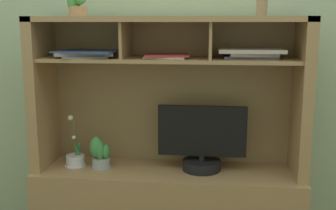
{
  "coord_description": "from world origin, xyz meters",
  "views": [
    {
      "loc": [
        0.27,
        -2.35,
        1.36
      ],
      "look_at": [
        0.0,
        0.0,
        0.89
      ],
      "focal_mm": 45.28,
      "sensor_mm": 36.0,
      "label": 1
    }
  ],
  "objects_px": {
    "potted_succulent": "(78,1)",
    "magazine_stack_centre": "(166,56)",
    "media_console": "(168,184)",
    "tv_monitor": "(202,143)",
    "magazine_stack_right": "(251,53)",
    "potted_orchid": "(75,159)",
    "potted_fern": "(100,152)",
    "magazine_stack_left": "(87,54)",
    "diffuser_bottle": "(262,3)"
  },
  "relations": [
    {
      "from": "media_console",
      "to": "potted_orchid",
      "type": "distance_m",
      "value": 0.57
    },
    {
      "from": "potted_orchid",
      "to": "magazine_stack_left",
      "type": "bearing_deg",
      "value": -17.04
    },
    {
      "from": "potted_orchid",
      "to": "potted_fern",
      "type": "distance_m",
      "value": 0.17
    },
    {
      "from": "magazine_stack_centre",
      "to": "tv_monitor",
      "type": "bearing_deg",
      "value": 2.49
    },
    {
      "from": "potted_orchid",
      "to": "magazine_stack_centre",
      "type": "xyz_separation_m",
      "value": [
        0.55,
        0.01,
        0.62
      ]
    },
    {
      "from": "tv_monitor",
      "to": "magazine_stack_left",
      "type": "height_order",
      "value": "magazine_stack_left"
    },
    {
      "from": "potted_orchid",
      "to": "magazine_stack_left",
      "type": "distance_m",
      "value": 0.64
    },
    {
      "from": "magazine_stack_left",
      "to": "magazine_stack_centre",
      "type": "xyz_separation_m",
      "value": [
        0.44,
        0.04,
        -0.01
      ]
    },
    {
      "from": "magazine_stack_right",
      "to": "potted_succulent",
      "type": "relative_size",
      "value": 2.01
    },
    {
      "from": "potted_fern",
      "to": "diffuser_bottle",
      "type": "relative_size",
      "value": 0.6
    },
    {
      "from": "media_console",
      "to": "potted_orchid",
      "type": "height_order",
      "value": "media_console"
    },
    {
      "from": "potted_succulent",
      "to": "magazine_stack_centre",
      "type": "bearing_deg",
      "value": 1.4
    },
    {
      "from": "potted_orchid",
      "to": "magazine_stack_centre",
      "type": "height_order",
      "value": "magazine_stack_centre"
    },
    {
      "from": "diffuser_bottle",
      "to": "magazine_stack_centre",
      "type": "bearing_deg",
      "value": 177.44
    },
    {
      "from": "tv_monitor",
      "to": "diffuser_bottle",
      "type": "bearing_deg",
      "value": -5.98
    },
    {
      "from": "potted_orchid",
      "to": "diffuser_bottle",
      "type": "xyz_separation_m",
      "value": [
        1.05,
        -0.02,
        0.9
      ]
    },
    {
      "from": "potted_succulent",
      "to": "tv_monitor",
      "type": "bearing_deg",
      "value": 1.72
    },
    {
      "from": "magazine_stack_left",
      "to": "diffuser_bottle",
      "type": "xyz_separation_m",
      "value": [
        0.95,
        0.02,
        0.27
      ]
    },
    {
      "from": "potted_fern",
      "to": "magazine_stack_centre",
      "type": "xyz_separation_m",
      "value": [
        0.39,
        0.02,
        0.57
      ]
    },
    {
      "from": "magazine_stack_centre",
      "to": "potted_succulent",
      "type": "height_order",
      "value": "potted_succulent"
    },
    {
      "from": "tv_monitor",
      "to": "diffuser_bottle",
      "type": "distance_m",
      "value": 0.84
    },
    {
      "from": "potted_fern",
      "to": "media_console",
      "type": "bearing_deg",
      "value": 5.59
    },
    {
      "from": "tv_monitor",
      "to": "magazine_stack_centre",
      "type": "height_order",
      "value": "magazine_stack_centre"
    },
    {
      "from": "magazine_stack_left",
      "to": "potted_succulent",
      "type": "relative_size",
      "value": 2.01
    },
    {
      "from": "potted_fern",
      "to": "diffuser_bottle",
      "type": "distance_m",
      "value": 1.23
    },
    {
      "from": "potted_orchid",
      "to": "diffuser_bottle",
      "type": "bearing_deg",
      "value": -0.84
    },
    {
      "from": "tv_monitor",
      "to": "potted_orchid",
      "type": "xyz_separation_m",
      "value": [
        -0.75,
        -0.02,
        -0.12
      ]
    },
    {
      "from": "magazine_stack_left",
      "to": "potted_fern",
      "type": "bearing_deg",
      "value": 14.78
    },
    {
      "from": "media_console",
      "to": "potted_fern",
      "type": "relative_size",
      "value": 8.06
    },
    {
      "from": "potted_fern",
      "to": "magazine_stack_right",
      "type": "relative_size",
      "value": 0.53
    },
    {
      "from": "tv_monitor",
      "to": "potted_orchid",
      "type": "distance_m",
      "value": 0.76
    },
    {
      "from": "potted_succulent",
      "to": "magazine_stack_right",
      "type": "bearing_deg",
      "value": 1.82
    },
    {
      "from": "potted_fern",
      "to": "potted_succulent",
      "type": "xyz_separation_m",
      "value": [
        -0.1,
        0.01,
        0.87
      ]
    },
    {
      "from": "magazine_stack_right",
      "to": "diffuser_bottle",
      "type": "distance_m",
      "value": 0.27
    },
    {
      "from": "magazine_stack_centre",
      "to": "magazine_stack_right",
      "type": "xyz_separation_m",
      "value": [
        0.47,
        0.02,
        0.02
      ]
    },
    {
      "from": "potted_orchid",
      "to": "diffuser_bottle",
      "type": "distance_m",
      "value": 1.38
    },
    {
      "from": "magazine_stack_left",
      "to": "magazine_stack_right",
      "type": "xyz_separation_m",
      "value": [
        0.91,
        0.06,
        0.01
      ]
    },
    {
      "from": "potted_orchid",
      "to": "potted_fern",
      "type": "height_order",
      "value": "potted_orchid"
    },
    {
      "from": "tv_monitor",
      "to": "potted_succulent",
      "type": "xyz_separation_m",
      "value": [
        -0.7,
        -0.02,
        0.8
      ]
    },
    {
      "from": "media_console",
      "to": "potted_succulent",
      "type": "xyz_separation_m",
      "value": [
        -0.5,
        -0.03,
        1.06
      ]
    },
    {
      "from": "media_console",
      "to": "potted_fern",
      "type": "bearing_deg",
      "value": -174.41
    },
    {
      "from": "magazine_stack_right",
      "to": "potted_succulent",
      "type": "distance_m",
      "value": 1.0
    },
    {
      "from": "potted_orchid",
      "to": "potted_fern",
      "type": "bearing_deg",
      "value": -6.22
    },
    {
      "from": "tv_monitor",
      "to": "magazine_stack_right",
      "type": "xyz_separation_m",
      "value": [
        0.26,
        0.01,
        0.52
      ]
    },
    {
      "from": "potted_orchid",
      "to": "magazine_stack_centre",
      "type": "relative_size",
      "value": 1.15
    },
    {
      "from": "tv_monitor",
      "to": "potted_fern",
      "type": "distance_m",
      "value": 0.6
    },
    {
      "from": "tv_monitor",
      "to": "magazine_stack_left",
      "type": "distance_m",
      "value": 0.83
    },
    {
      "from": "potted_succulent",
      "to": "potted_orchid",
      "type": "bearing_deg",
      "value": 175.0
    },
    {
      "from": "potted_orchid",
      "to": "media_console",
      "type": "bearing_deg",
      "value": 2.21
    },
    {
      "from": "media_console",
      "to": "diffuser_bottle",
      "type": "xyz_separation_m",
      "value": [
        0.5,
        -0.04,
        1.04
      ]
    }
  ]
}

